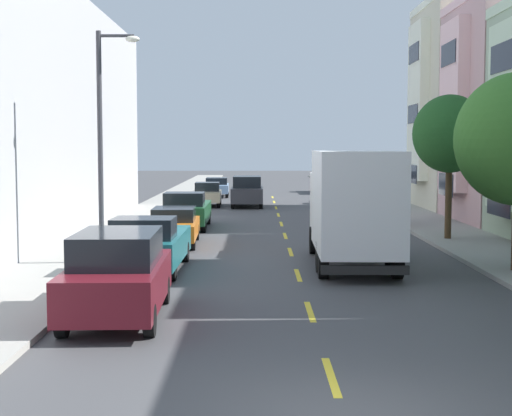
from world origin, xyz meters
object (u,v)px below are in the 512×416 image
(street_tree_third, at_px, (450,134))
(street_lamp, at_px, (105,130))
(parked_pickup_forest, at_px, (187,211))
(parked_suv_burgundy, at_px, (118,275))
(delivery_box_truck, at_px, (353,203))
(parked_sedan_orange, at_px, (174,226))
(parked_hatchback_red, at_px, (372,211))
(moving_charcoal_sedan, at_px, (247,191))
(parked_hatchback_white, at_px, (340,192))
(parked_hatchback_champagne, at_px, (208,194))
(parked_pickup_silver, at_px, (326,183))
(parked_sedan_sky, at_px, (217,187))
(parked_pickup_teal, at_px, (149,244))

(street_tree_third, bearing_deg, street_lamp, -152.68)
(parked_pickup_forest, bearing_deg, parked_suv_burgundy, -89.40)
(delivery_box_truck, xyz_separation_m, parked_sedan_orange, (-6.20, 5.47, -1.27))
(street_lamp, relative_size, parked_hatchback_red, 1.79)
(parked_hatchback_red, bearing_deg, moving_charcoal_sedan, 116.24)
(delivery_box_truck, height_order, parked_hatchback_white, delivery_box_truck)
(parked_hatchback_champagne, xyz_separation_m, parked_pickup_forest, (-0.12, -13.40, 0.07))
(parked_pickup_forest, bearing_deg, delivery_box_truck, -61.28)
(street_tree_third, height_order, parked_pickup_silver, street_tree_third)
(parked_sedan_orange, xyz_separation_m, parked_hatchback_champagne, (0.06, 19.36, 0.01))
(parked_pickup_silver, relative_size, parked_hatchback_red, 1.33)
(street_tree_third, bearing_deg, parked_hatchback_champagne, 120.29)
(parked_sedan_sky, height_order, parked_suv_burgundy, parked_suv_burgundy)
(parked_pickup_teal, relative_size, parked_pickup_forest, 1.00)
(parked_suv_burgundy, bearing_deg, parked_hatchback_champagne, 90.15)
(parked_suv_burgundy, distance_m, parked_pickup_teal, 6.43)
(parked_pickup_silver, bearing_deg, street_lamp, -104.91)
(parked_pickup_teal, bearing_deg, parked_hatchback_white, 72.59)
(delivery_box_truck, bearing_deg, parked_hatchback_red, 78.58)
(street_tree_third, height_order, parked_hatchback_champagne, street_tree_third)
(parked_pickup_silver, relative_size, parked_hatchback_white, 1.32)
(parked_pickup_teal, relative_size, parked_hatchback_red, 1.33)
(parked_hatchback_white, height_order, parked_pickup_forest, parked_pickup_forest)
(parked_hatchback_red, bearing_deg, parked_hatchback_champagne, 124.08)
(parked_hatchback_white, xyz_separation_m, parked_pickup_forest, (-8.83, -15.91, 0.07))
(parked_hatchback_champagne, xyz_separation_m, parked_hatchback_red, (8.60, -12.71, 0.00))
(parked_hatchback_red, relative_size, parked_pickup_forest, 0.76)
(parked_sedan_orange, xyz_separation_m, moving_charcoal_sedan, (2.61, 18.92, 0.24))
(parked_pickup_teal, bearing_deg, parked_hatchback_champagne, 89.71)
(parked_hatchback_white, height_order, parked_pickup_teal, parked_pickup_teal)
(street_tree_third, relative_size, parked_sedan_sky, 1.25)
(street_lamp, distance_m, parked_sedan_orange, 6.66)
(street_lamp, xyz_separation_m, moving_charcoal_sedan, (4.15, 24.35, -3.30))
(parked_sedan_sky, height_order, parked_pickup_silver, parked_pickup_silver)
(street_lamp, height_order, parked_pickup_forest, street_lamp)
(parked_hatchback_red, bearing_deg, parked_suv_burgundy, -113.68)
(parked_suv_burgundy, xyz_separation_m, moving_charcoal_sedan, (2.47, 31.68, 0.00))
(parked_sedan_sky, bearing_deg, parked_suv_burgundy, -90.06)
(street_lamp, xyz_separation_m, parked_hatchback_red, (10.20, 12.08, -3.53))
(parked_hatchback_red, bearing_deg, street_tree_third, -69.29)
(parked_sedan_orange, bearing_deg, parked_suv_burgundy, -89.38)
(street_tree_third, distance_m, parked_pickup_silver, 32.95)
(delivery_box_truck, distance_m, parked_pickup_forest, 13.09)
(parked_sedan_sky, distance_m, moving_charcoal_sedan, 10.04)
(parked_suv_burgundy, xyz_separation_m, parked_pickup_teal, (-0.21, 6.42, -0.16))
(street_lamp, relative_size, moving_charcoal_sedan, 1.50)
(street_lamp, bearing_deg, parked_sedan_orange, 74.11)
(parked_hatchback_white, xyz_separation_m, parked_pickup_teal, (-8.84, -28.20, 0.07))
(parked_suv_burgundy, height_order, moving_charcoal_sedan, same)
(parked_pickup_silver, bearing_deg, moving_charcoal_sedan, -112.99)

